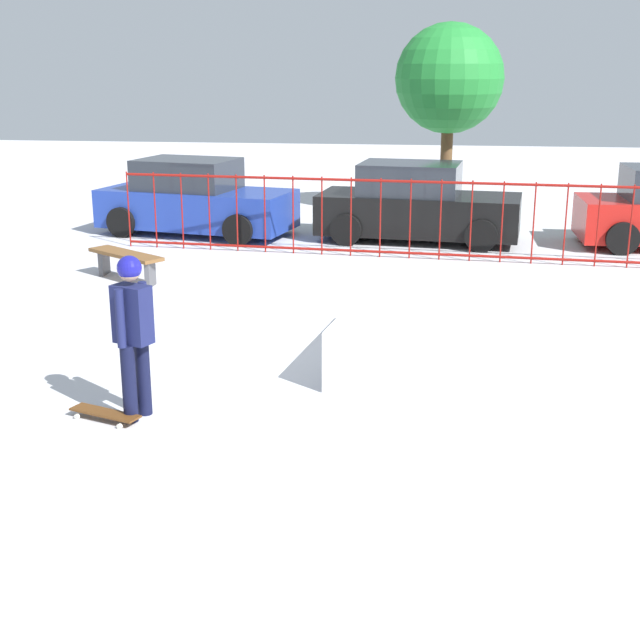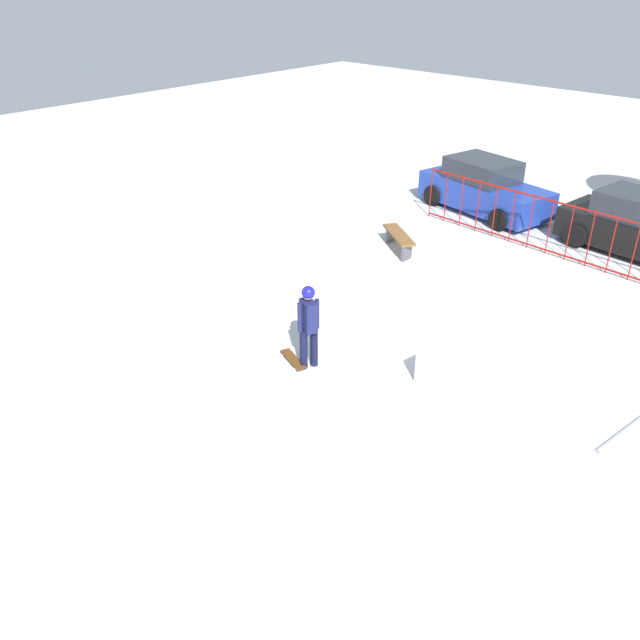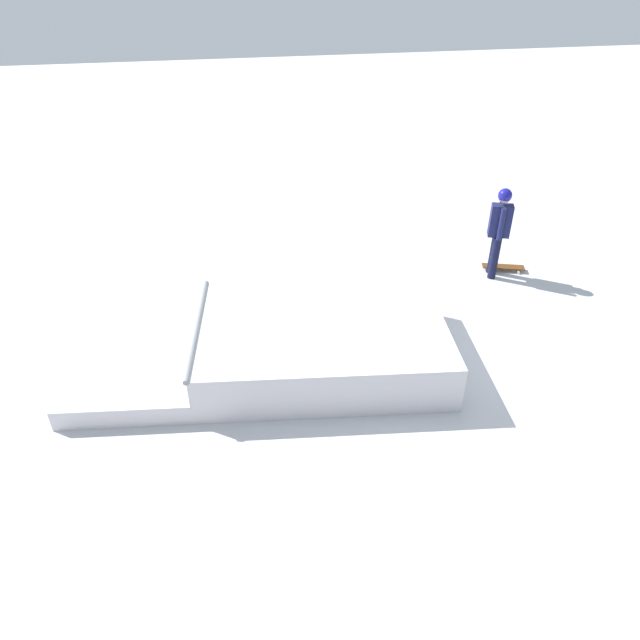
% 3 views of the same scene
% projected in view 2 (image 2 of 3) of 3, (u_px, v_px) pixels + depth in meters
% --- Properties ---
extents(ground_plane, '(60.00, 60.00, 0.00)m').
position_uv_depth(ground_plane, '(495.00, 375.00, 12.45)').
color(ground_plane, silver).
extents(skate_ramp, '(5.72, 3.36, 0.74)m').
position_uv_depth(skate_ramp, '(563.00, 398.00, 11.25)').
color(skate_ramp, silver).
rests_on(skate_ramp, ground).
extents(skater, '(0.43, 0.41, 1.73)m').
position_uv_depth(skater, '(309.00, 321.00, 12.22)').
color(skater, black).
rests_on(skater, ground).
extents(skateboard, '(0.82, 0.46, 0.09)m').
position_uv_depth(skateboard, '(293.00, 359.00, 12.78)').
color(skateboard, '#593314').
rests_on(skateboard, ground).
extents(perimeter_fence, '(11.83, 0.89, 1.50)m').
position_uv_depth(perimeter_fence, '(623.00, 248.00, 15.90)').
color(perimeter_fence, maroon).
rests_on(perimeter_fence, ground).
extents(park_bench, '(1.55, 1.23, 0.48)m').
position_uv_depth(park_bench, '(399.00, 238.00, 17.53)').
color(park_bench, brown).
rests_on(park_bench, ground).
extents(parked_car_blue, '(4.36, 2.56, 1.60)m').
position_uv_depth(parked_car_blue, '(484.00, 189.00, 20.08)').
color(parked_car_blue, '#1E3899').
rests_on(parked_car_blue, ground).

